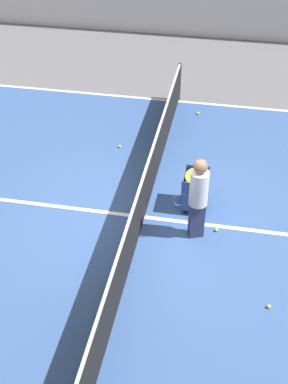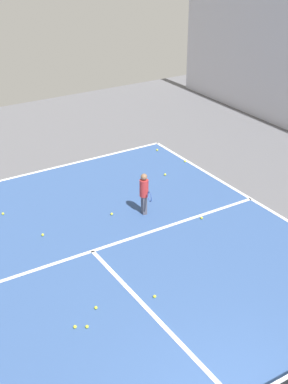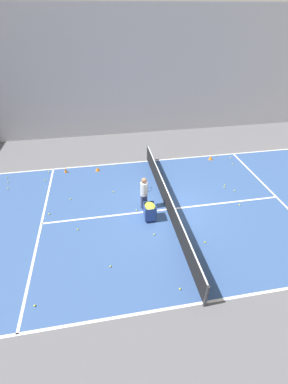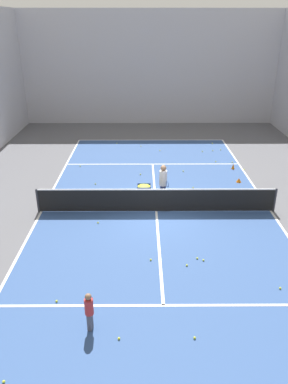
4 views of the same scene
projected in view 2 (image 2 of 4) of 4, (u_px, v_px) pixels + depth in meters
The scene contains 14 objects.
line_baseline_near at pixel (21, 176), 16.63m from camera, with size 10.14×0.10×0.00m, color white.
line_service_near at pixel (92, 251), 12.92m from camera, with size 10.14×0.10×0.00m, color white.
player_near_baseline at pixel (144, 191), 14.24m from camera, with size 0.28×0.59×1.19m.
tennis_ball_0 at pixel (96, 308), 11.02m from camera, with size 0.07×0.07×0.07m, color yellow.
tennis_ball_4 at pixel (87, 327), 10.51m from camera, with size 0.07×0.07×0.07m, color yellow.
tennis_ball_13 at pixel (165, 174), 16.64m from camera, with size 0.07×0.07×0.07m, color yellow.
tennis_ball_18 at pixel (112, 214), 14.46m from camera, with size 0.07×0.07×0.07m, color yellow.
tennis_ball_22 at pixel (157, 150), 18.37m from camera, with size 0.07×0.07×0.07m, color yellow.
tennis_ball_26 at pixel (155, 296), 11.34m from camera, with size 0.07×0.07×0.07m, color yellow.
tennis_ball_27 at pixel (75, 327), 10.51m from camera, with size 0.07×0.07×0.07m, color yellow.
tennis_ball_29 at pixel (185, 161), 17.54m from camera, with size 0.07×0.07×0.07m, color yellow.
tennis_ball_31 at pixel (43, 235), 13.52m from camera, with size 0.07×0.07×0.07m, color yellow.
tennis_ball_34 at pixel (202, 218), 14.27m from camera, with size 0.07×0.07×0.07m, color yellow.
tennis_ball_36 at pixel (3, 214), 14.47m from camera, with size 0.07×0.07×0.07m, color yellow.
Camera 2 is at (4.62, 3.82, 7.25)m, focal length 50.00 mm.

